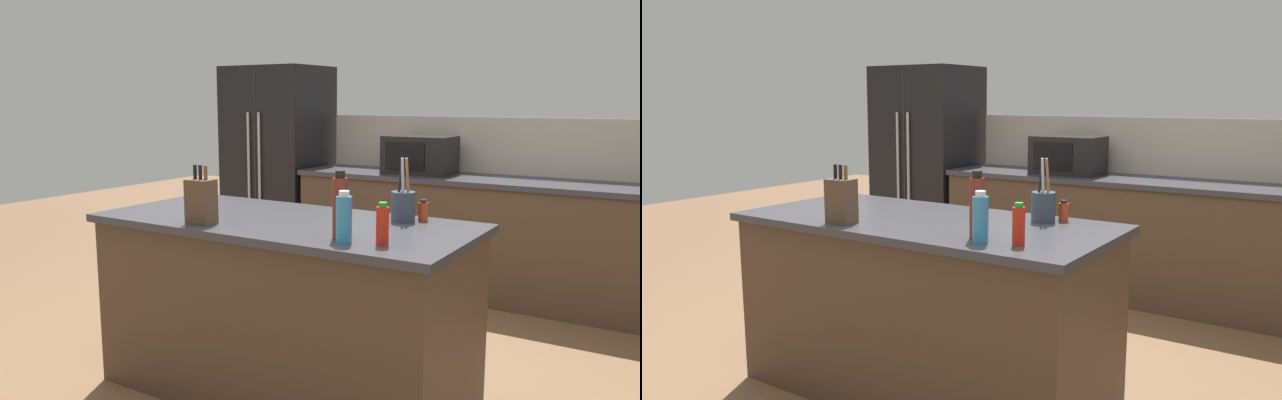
{
  "view_description": "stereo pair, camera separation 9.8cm",
  "coord_description": "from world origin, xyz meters",
  "views": [
    {
      "loc": [
        1.8,
        -2.56,
        1.54
      ],
      "look_at": [
        0.0,
        0.35,
        0.99
      ],
      "focal_mm": 35.0,
      "sensor_mm": 36.0,
      "label": 1
    },
    {
      "loc": [
        1.88,
        -2.5,
        1.54
      ],
      "look_at": [
        0.0,
        0.35,
        0.99
      ],
      "focal_mm": 35.0,
      "sensor_mm": 36.0,
      "label": 2
    }
  ],
  "objects": [
    {
      "name": "wall_backsplash",
      "position": [
        0.3,
        2.52,
        1.17
      ],
      "size": [
        2.9,
        0.03,
        0.46
      ],
      "primitive_type": "cube",
      "color": "#B2A899",
      "rests_on": "back_counter_run"
    },
    {
      "name": "ground_plane",
      "position": [
        0.0,
        0.0,
        0.0
      ],
      "size": [
        14.0,
        14.0,
        0.0
      ],
      "primitive_type": "plane",
      "color": "brown"
    },
    {
      "name": "hot_sauce_bottle",
      "position": [
        0.68,
        -0.25,
        1.03
      ],
      "size": [
        0.05,
        0.05,
        0.18
      ],
      "color": "red",
      "rests_on": "kitchen_island"
    },
    {
      "name": "knife_block",
      "position": [
        -0.27,
        -0.32,
        1.05
      ],
      "size": [
        0.14,
        0.11,
        0.29
      ],
      "rotation": [
        0.0,
        0.0,
        0.06
      ],
      "color": "#4C3828",
      "rests_on": "kitchen_island"
    },
    {
      "name": "utensil_crock",
      "position": [
        0.54,
        0.26,
        1.02
      ],
      "size": [
        0.12,
        0.12,
        0.32
      ],
      "color": "#333D4C",
      "rests_on": "kitchen_island"
    },
    {
      "name": "soy_sauce_bottle",
      "position": [
        -0.46,
        -0.12,
        1.02
      ],
      "size": [
        0.05,
        0.05,
        0.17
      ],
      "color": "black",
      "rests_on": "kitchen_island"
    },
    {
      "name": "dish_soap_bottle",
      "position": [
        0.52,
        -0.3,
        1.05
      ],
      "size": [
        0.07,
        0.07,
        0.22
      ],
      "color": "#3384BC",
      "rests_on": "kitchen_island"
    },
    {
      "name": "microwave",
      "position": [
        -0.19,
        2.2,
        1.09
      ],
      "size": [
        0.54,
        0.39,
        0.31
      ],
      "color": "black",
      "rests_on": "back_counter_run"
    },
    {
      "name": "spice_jar_paprika",
      "position": [
        0.62,
        0.33,
        0.99
      ],
      "size": [
        0.05,
        0.05,
        0.11
      ],
      "color": "#B73D1E",
      "rests_on": "kitchen_island"
    },
    {
      "name": "back_counter_run",
      "position": [
        0.3,
        2.2,
        0.47
      ],
      "size": [
        2.94,
        0.66,
        0.94
      ],
      "color": "#4C3828",
      "rests_on": "ground_plane"
    },
    {
      "name": "vinegar_bottle",
      "position": [
        0.47,
        -0.24,
        1.08
      ],
      "size": [
        0.07,
        0.07,
        0.3
      ],
      "color": "maroon",
      "rests_on": "kitchen_island"
    },
    {
      "name": "refrigerator",
      "position": [
        -1.64,
        2.25,
        0.92
      ],
      "size": [
        0.86,
        0.75,
        1.84
      ],
      "color": "black",
      "rests_on": "ground_plane"
    },
    {
      "name": "kitchen_island",
      "position": [
        0.0,
        0.0,
        0.47
      ],
      "size": [
        1.95,
        0.89,
        0.94
      ],
      "color": "#4C3828",
      "rests_on": "ground_plane"
    }
  ]
}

